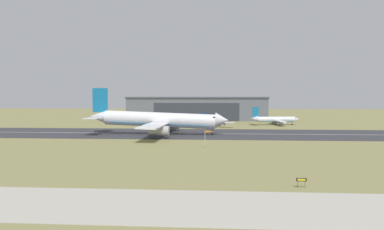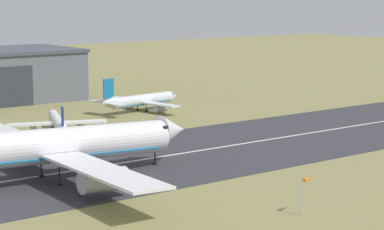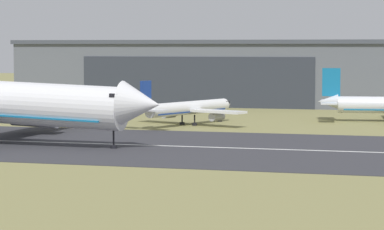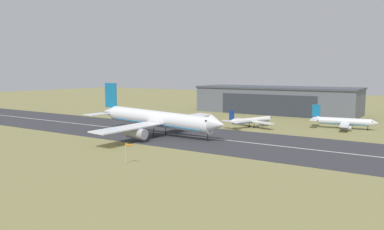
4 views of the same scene
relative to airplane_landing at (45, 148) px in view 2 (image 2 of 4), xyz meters
The scene contains 6 objects.
runway_strip 21.34m from the airplane_landing, 11.64° to the left, with size 458.73×41.41×0.06m, color #333338.
runway_centreline 21.33m from the airplane_landing, 11.64° to the left, with size 412.86×0.70×0.01m, color silver.
airplane_landing is the anchor object (origin of this frame).
airplane_parked_west 74.28m from the airplane_landing, 44.59° to the left, with size 25.77×24.80×9.32m.
airplane_parked_centre 41.10m from the airplane_landing, 60.06° to the left, with size 20.67×24.86×7.76m.
windsock_pole 43.05m from the airplane_landing, 61.09° to the right, with size 2.79×1.12×5.19m.
Camera 2 is at (-72.50, 7.15, 29.90)m, focal length 70.00 mm.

